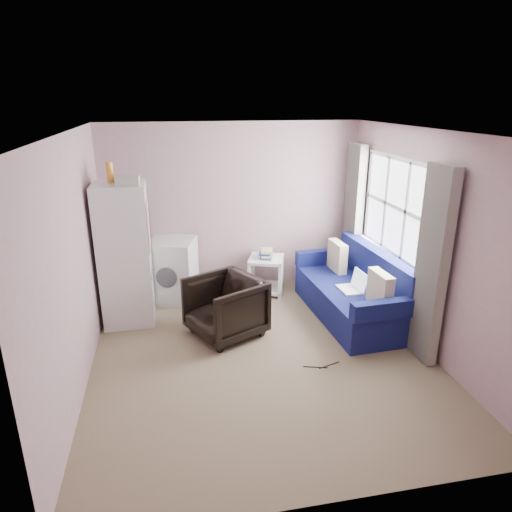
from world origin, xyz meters
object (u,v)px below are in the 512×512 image
Objects in this scene: armchair at (225,304)px; side_table at (266,272)px; washing_machine at (172,269)px; sofa at (356,293)px; fridge at (125,254)px.

armchair reaches higher than side_table.
washing_machine and sofa have the same top height.
washing_machine is at bearing 153.31° from sofa.
fridge is at bearing 168.01° from sofa.
sofa is at bearing -7.34° from washing_machine.
armchair is at bearing -123.04° from side_table.
armchair is at bearing -177.19° from sofa.
sofa reaches higher than armchair.
armchair is 0.39× the size of fridge.
fridge reaches higher than sofa.
washing_machine is 0.44× the size of sofa.
armchair is 1.80m from sofa.
sofa is at bearing 69.59° from armchair.
washing_machine is 1.32× the size of side_table.
armchair is 1.45m from fridge.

